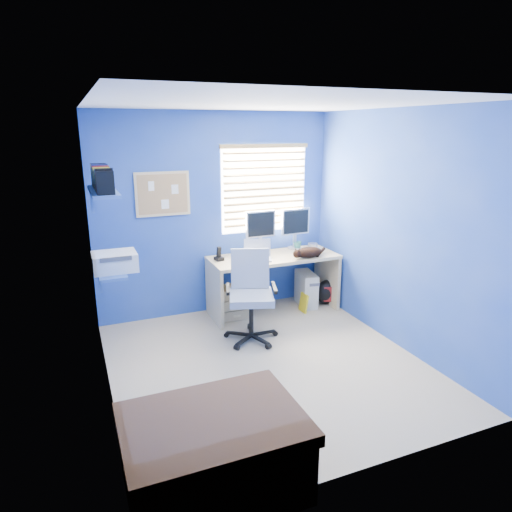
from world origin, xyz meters
name	(u,v)px	position (x,y,z in m)	size (l,w,h in m)	color
floor	(267,364)	(0.00, 0.00, 0.00)	(3.00, 3.20, 0.00)	tan
ceiling	(269,103)	(0.00, 0.00, 2.50)	(3.00, 3.20, 0.00)	white
wall_back	(216,215)	(0.00, 1.60, 1.25)	(3.00, 0.01, 2.50)	#1A42A9
wall_front	(372,303)	(0.00, -1.60, 1.25)	(3.00, 0.01, 2.50)	#1A42A9
wall_left	(99,261)	(-1.50, 0.00, 1.25)	(0.01, 3.20, 2.50)	#1A42A9
wall_right	(398,231)	(1.50, 0.00, 1.25)	(0.01, 3.20, 2.50)	#1A42A9
desk	(273,284)	(0.64, 1.26, 0.37)	(1.63, 0.65, 0.74)	tan
laptop	(258,251)	(0.39, 1.18, 0.85)	(0.33, 0.26, 0.22)	silver
monitor_left	(260,232)	(0.56, 1.51, 1.01)	(0.40, 0.12, 0.54)	silver
monitor_right	(295,229)	(1.05, 1.49, 1.01)	(0.40, 0.12, 0.54)	silver
phone	(219,254)	(-0.06, 1.33, 0.82)	(0.09, 0.11, 0.17)	black
mug	(297,245)	(1.08, 1.45, 0.79)	(0.10, 0.09, 0.10)	#2F796F
cd_spindle	(313,246)	(1.28, 1.40, 0.78)	(0.13, 0.13, 0.07)	silver
cat	(309,252)	(1.02, 1.03, 0.80)	(0.36, 0.19, 0.13)	black
tower_pc	(306,289)	(1.13, 1.28, 0.23)	(0.19, 0.44, 0.45)	beige
drawer_boxes	(233,302)	(0.09, 1.26, 0.20)	(0.35, 0.28, 0.41)	tan
yellow_book	(304,303)	(0.99, 1.08, 0.12)	(0.03, 0.17, 0.24)	yellow
backpack	(326,292)	(1.40, 1.20, 0.17)	(0.29, 0.22, 0.34)	black
bed_corner	(214,453)	(-0.98, -1.36, 0.27)	(1.10, 0.78, 0.53)	#4A2D21
office_chair	(251,307)	(0.08, 0.63, 0.37)	(0.73, 0.73, 1.00)	black
window_blinds	(265,189)	(0.65, 1.57, 1.55)	(1.15, 0.05, 1.10)	white
corkboard	(163,194)	(-0.65, 1.58, 1.55)	(0.64, 0.02, 0.52)	tan
wall_shelves	(108,221)	(-1.35, 0.75, 1.43)	(0.42, 0.90, 1.05)	#375CA8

